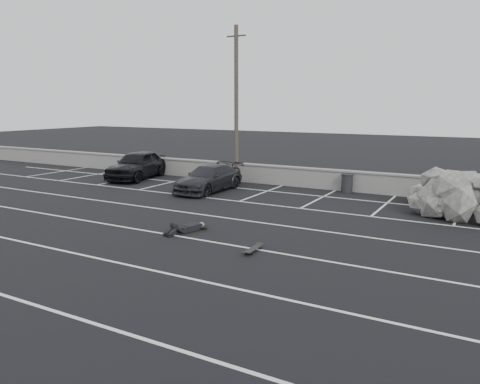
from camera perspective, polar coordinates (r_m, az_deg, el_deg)
The scene contains 9 objects.
ground at distance 15.23m, azimuth -20.55°, elevation -6.78°, with size 120.00×120.00×0.00m, color black.
seawall at distance 26.13m, azimuth 3.35°, elevation 2.21°, with size 50.00×0.45×1.06m.
stall_lines at distance 18.30m, azimuth -10.18°, elevation -3.36°, with size 36.00×20.05×0.01m.
car_left at distance 28.49m, azimuth -12.40°, elevation 3.27°, with size 1.97×4.90×1.67m, color black.
car_right at distance 23.91m, azimuth -3.83°, elevation 1.68°, with size 1.85×4.55×1.32m, color black.
utility_pole at distance 25.85m, azimuth -0.45°, elevation 10.49°, with size 1.13×0.23×8.50m.
trash_bin at distance 24.12m, azimuth 12.92°, elevation 1.08°, with size 0.73×0.73×0.94m.
person at distance 16.58m, azimuth -5.91°, elevation -3.96°, with size 1.38×2.33×0.44m, color black, non-canonical shape.
skateboard at distance 14.22m, azimuth 1.60°, elevation -6.98°, with size 0.27×0.88×0.10m.
Camera 1 is at (11.27, -9.26, 4.40)m, focal length 35.00 mm.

